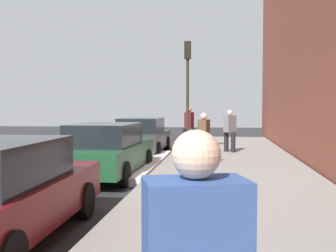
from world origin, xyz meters
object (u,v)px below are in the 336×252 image
parked_car_green (107,150)px  parked_car_charcoal (142,136)px  pedestrian_burgundy_coat (189,126)px  pedestrian_brown_coat (204,137)px  traffic_light_pole (188,78)px  pedestrian_grey_coat (230,129)px  rolling_suitcase (192,142)px

parked_car_green → parked_car_charcoal: size_ratio=1.04×
pedestrian_burgundy_coat → pedestrian_brown_coat: pedestrian_burgundy_coat is taller
pedestrian_brown_coat → traffic_light_pole: (3.83, 0.80, 2.13)m
parked_car_green → pedestrian_burgundy_coat: bearing=-13.8°
parked_car_green → pedestrian_brown_coat: 3.11m
parked_car_green → parked_car_charcoal: bearing=0.6°
pedestrian_burgundy_coat → pedestrian_grey_coat: bearing=-134.2°
parked_car_green → traffic_light_pole: (5.41, -1.85, 2.40)m
pedestrian_burgundy_coat → rolling_suitcase: size_ratio=1.95×
parked_car_green → pedestrian_brown_coat: (1.58, -2.66, 0.27)m
parked_car_green → pedestrian_burgundy_coat: 7.47m
parked_car_green → pedestrian_burgundy_coat: (7.24, -1.79, 0.36)m
parked_car_charcoal → pedestrian_brown_coat: 4.86m
parked_car_charcoal → rolling_suitcase: (1.17, -2.00, -0.32)m
pedestrian_burgundy_coat → traffic_light_pole: bearing=-177.8°
pedestrian_burgundy_coat → traffic_light_pole: traffic_light_pole is taller
parked_car_green → pedestrian_grey_coat: bearing=-32.8°
pedestrian_burgundy_coat → rolling_suitcase: (-0.48, -0.15, -0.68)m
parked_car_green → traffic_light_pole: 6.20m
parked_car_charcoal → pedestrian_grey_coat: (-0.08, -3.62, 0.30)m
parked_car_charcoal → rolling_suitcase: size_ratio=4.81×
pedestrian_brown_coat → rolling_suitcase: 5.27m
parked_car_green → parked_car_charcoal: 5.60m
parked_car_charcoal → pedestrian_grey_coat: 3.63m
pedestrian_grey_coat → traffic_light_pole: 2.71m
parked_car_charcoal → pedestrian_grey_coat: bearing=-91.3°
pedestrian_brown_coat → pedestrian_grey_coat: bearing=-12.9°
parked_car_charcoal → traffic_light_pole: 3.07m
parked_car_charcoal → pedestrian_burgundy_coat: bearing=-48.3°
parked_car_charcoal → pedestrian_brown_coat: (-4.01, -2.72, 0.27)m
pedestrian_burgundy_coat → pedestrian_brown_coat: size_ratio=1.11×
parked_car_green → pedestrian_brown_coat: pedestrian_brown_coat is taller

